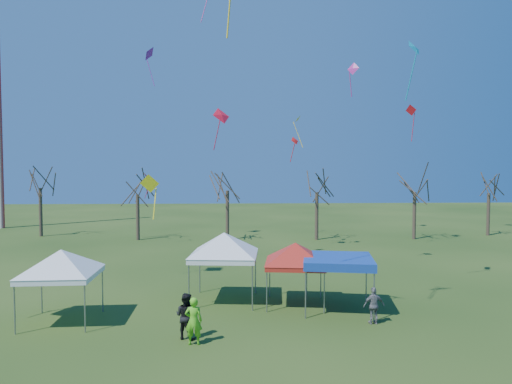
{
  "coord_description": "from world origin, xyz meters",
  "views": [
    {
      "loc": [
        -1.57,
        -18.35,
        6.64
      ],
      "look_at": [
        -0.63,
        3.0,
        5.57
      ],
      "focal_mm": 32.0,
      "sensor_mm": 36.0,
      "label": 1
    }
  ],
  "objects_px": {
    "tree_1": "(137,178)",
    "tree_4": "(415,175)",
    "tree_0": "(40,171)",
    "person_green": "(194,321)",
    "person_dark": "(186,316)",
    "tree_3": "(317,175)",
    "person_grey": "(374,306)",
    "tree_5": "(489,178)",
    "tent_red": "(295,247)",
    "tent_blue": "(338,261)",
    "tree_2": "(227,173)",
    "tent_white_west": "(61,254)",
    "tent_white_mid": "(224,237)"
  },
  "relations": [
    {
      "from": "person_dark",
      "to": "person_green",
      "type": "height_order",
      "value": "person_green"
    },
    {
      "from": "tree_4",
      "to": "person_dark",
      "type": "relative_size",
      "value": 4.37
    },
    {
      "from": "tent_white_mid",
      "to": "tent_white_west",
      "type": "bearing_deg",
      "value": -157.53
    },
    {
      "from": "tree_3",
      "to": "person_dark",
      "type": "xyz_separation_m",
      "value": [
        -9.57,
        -24.73,
        -5.18
      ]
    },
    {
      "from": "tent_white_mid",
      "to": "person_grey",
      "type": "height_order",
      "value": "tent_white_mid"
    },
    {
      "from": "tree_0",
      "to": "tree_1",
      "type": "relative_size",
      "value": 1.12
    },
    {
      "from": "tent_red",
      "to": "person_grey",
      "type": "height_order",
      "value": "tent_red"
    },
    {
      "from": "tree_0",
      "to": "tree_1",
      "type": "distance_m",
      "value": 10.47
    },
    {
      "from": "tree_0",
      "to": "tree_3",
      "type": "distance_m",
      "value": 27.09
    },
    {
      "from": "person_grey",
      "to": "tent_white_west",
      "type": "bearing_deg",
      "value": -8.61
    },
    {
      "from": "tree_5",
      "to": "tent_blue",
      "type": "xyz_separation_m",
      "value": [
        -20.49,
        -23.34,
        -3.43
      ]
    },
    {
      "from": "tent_white_west",
      "to": "person_grey",
      "type": "relative_size",
      "value": 2.62
    },
    {
      "from": "tree_1",
      "to": "tent_white_mid",
      "type": "relative_size",
      "value": 1.66
    },
    {
      "from": "tree_5",
      "to": "tent_red",
      "type": "relative_size",
      "value": 1.88
    },
    {
      "from": "tree_4",
      "to": "person_dark",
      "type": "xyz_separation_m",
      "value": [
        -18.9,
        -24.68,
        -5.16
      ]
    },
    {
      "from": "tree_0",
      "to": "tree_4",
      "type": "xyz_separation_m",
      "value": [
        36.2,
        -3.38,
        -0.43
      ]
    },
    {
      "from": "tree_1",
      "to": "tent_red",
      "type": "relative_size",
      "value": 1.9
    },
    {
      "from": "tree_0",
      "to": "tree_1",
      "type": "bearing_deg",
      "value": -15.18
    },
    {
      "from": "tent_white_west",
      "to": "tree_0",
      "type": "bearing_deg",
      "value": 114.36
    },
    {
      "from": "tent_red",
      "to": "person_dark",
      "type": "xyz_separation_m",
      "value": [
        -4.87,
        -4.29,
        -1.95
      ]
    },
    {
      "from": "tree_1",
      "to": "tree_4",
      "type": "height_order",
      "value": "tree_4"
    },
    {
      "from": "person_grey",
      "to": "person_green",
      "type": "height_order",
      "value": "person_green"
    },
    {
      "from": "tree_2",
      "to": "tree_4",
      "type": "height_order",
      "value": "tree_2"
    },
    {
      "from": "tent_blue",
      "to": "tree_5",
      "type": "bearing_deg",
      "value": 48.72
    },
    {
      "from": "tree_4",
      "to": "tree_3",
      "type": "bearing_deg",
      "value": 179.74
    },
    {
      "from": "tree_3",
      "to": "person_grey",
      "type": "distance_m",
      "value": 24.03
    },
    {
      "from": "tree_4",
      "to": "person_dark",
      "type": "height_order",
      "value": "tree_4"
    },
    {
      "from": "person_dark",
      "to": "tree_3",
      "type": "bearing_deg",
      "value": -86.09
    },
    {
      "from": "tree_5",
      "to": "person_green",
      "type": "bearing_deg",
      "value": -134.51
    },
    {
      "from": "tree_3",
      "to": "tent_blue",
      "type": "relative_size",
      "value": 2.15
    },
    {
      "from": "tree_5",
      "to": "person_grey",
      "type": "xyz_separation_m",
      "value": [
        -19.39,
        -25.4,
        -4.94
      ]
    },
    {
      "from": "tree_2",
      "to": "person_green",
      "type": "xyz_separation_m",
      "value": [
        -0.81,
        -25.68,
        -5.38
      ]
    },
    {
      "from": "tree_5",
      "to": "person_dark",
      "type": "distance_m",
      "value": 38.5
    },
    {
      "from": "tent_red",
      "to": "person_dark",
      "type": "bearing_deg",
      "value": -138.6
    },
    {
      "from": "person_grey",
      "to": "tree_0",
      "type": "bearing_deg",
      "value": -51.81
    },
    {
      "from": "tent_red",
      "to": "tree_2",
      "type": "bearing_deg",
      "value": 100.09
    },
    {
      "from": "tree_1",
      "to": "tent_blue",
      "type": "xyz_separation_m",
      "value": [
        14.0,
        -21.92,
        -3.49
      ]
    },
    {
      "from": "person_dark",
      "to": "person_green",
      "type": "xyz_separation_m",
      "value": [
        0.36,
        -0.62,
        0.0
      ]
    },
    {
      "from": "tree_2",
      "to": "tent_blue",
      "type": "distance_m",
      "value": 22.72
    },
    {
      "from": "person_grey",
      "to": "person_green",
      "type": "bearing_deg",
      "value": 9.57
    },
    {
      "from": "tree_3",
      "to": "tree_4",
      "type": "distance_m",
      "value": 9.32
    },
    {
      "from": "tree_4",
      "to": "person_green",
      "type": "xyz_separation_m",
      "value": [
        -18.54,
        -25.31,
        -5.15
      ]
    },
    {
      "from": "tent_white_west",
      "to": "tree_2",
      "type": "bearing_deg",
      "value": 73.56
    },
    {
      "from": "tree_5",
      "to": "tent_red",
      "type": "xyz_separation_m",
      "value": [
        -22.39,
        -22.45,
        -2.88
      ]
    },
    {
      "from": "tree_4",
      "to": "person_dark",
      "type": "distance_m",
      "value": 31.51
    },
    {
      "from": "tree_1",
      "to": "person_dark",
      "type": "bearing_deg",
      "value": -74.08
    },
    {
      "from": "tree_2",
      "to": "tent_white_west",
      "type": "bearing_deg",
      "value": -106.44
    },
    {
      "from": "tree_2",
      "to": "tent_red",
      "type": "xyz_separation_m",
      "value": [
        3.69,
        -20.77,
        -3.44
      ]
    },
    {
      "from": "tree_5",
      "to": "tree_1",
      "type": "bearing_deg",
      "value": -177.65
    },
    {
      "from": "tent_white_west",
      "to": "tent_blue",
      "type": "relative_size",
      "value": 1.13
    }
  ]
}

